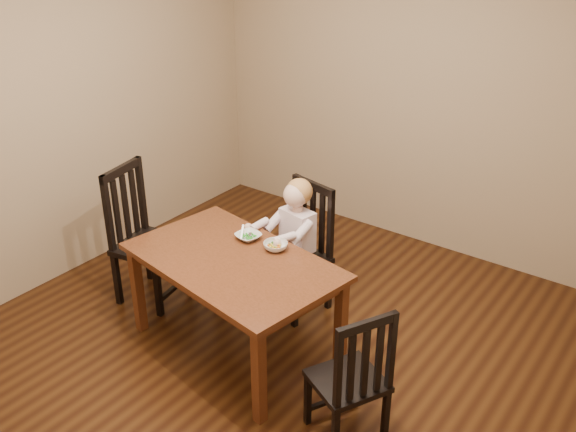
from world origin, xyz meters
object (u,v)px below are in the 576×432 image
Objects in this scene: chair_child at (300,250)px; chair_left at (143,237)px; toddler at (295,234)px; bowl_veg at (276,246)px; bowl_peas at (248,236)px; chair_right at (352,379)px; dining_table at (233,270)px.

chair_left is (-1.04, -0.60, 0.04)m from chair_child.
toddler is at bearing 90.00° from chair_child.
toddler is 3.49× the size of bowl_veg.
bowl_peas is at bearing 82.80° from chair_child.
chair_right is (1.03, -0.95, -0.05)m from chair_child.
chair_right is at bearing 69.24° from chair_left.
chair_left is 1.17m from bowl_veg.
chair_child reaches higher than chair_right.
bowl_veg reaches higher than bowl_peas.
bowl_peas is at bearing 108.59° from dining_table.
toddler is at bearing 86.28° from dining_table.
toddler is 0.41m from bowl_peas.
bowl_peas is (-0.14, -0.42, 0.26)m from chair_child.
chair_child is at bearing 102.69° from bowl_veg.
chair_left is at bearing -168.87° from bowl_peas.
dining_table is 9.14× the size of bowl_peas.
toddler is (-1.04, 0.90, 0.20)m from chair_right.
chair_child is at bearing 85.72° from dining_table.
chair_left is at bearing 39.68° from toddler.
bowl_peas is (-0.09, 0.27, 0.10)m from dining_table.
chair_left is 1.17m from toddler.
bowl_peas is at bearing 92.69° from chair_right.
chair_child is 0.51m from bowl_veg.
toddler is at bearing 75.87° from chair_right.
toddler is 0.41m from bowl_veg.
bowl_peas reaches higher than dining_table.
chair_child is at bearing 108.76° from chair_left.
chair_child is 0.16m from toddler.
chair_left is at bearing 107.27° from chair_right.
dining_table is 1.55× the size of chair_child.
chair_right reaches higher than dining_table.
toddler is (1.03, 0.55, 0.11)m from chair_left.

